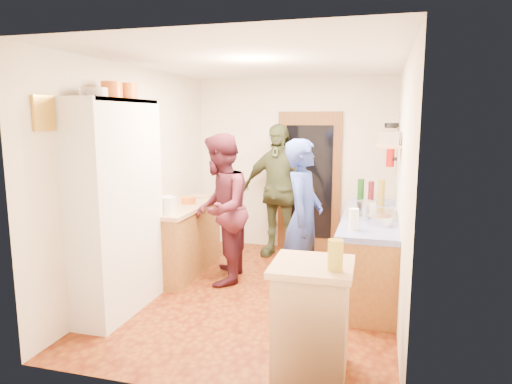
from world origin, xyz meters
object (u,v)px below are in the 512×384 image
at_px(person_hob, 306,219).
at_px(person_back, 279,191).
at_px(hutch_body, 117,208).
at_px(person_left, 224,209).
at_px(island_base, 311,322).
at_px(right_counter_base, 369,255).

relative_size(person_hob, person_back, 0.92).
xyz_separation_m(hutch_body, person_left, (0.76, 1.12, -0.18)).
bearing_deg(island_base, right_counter_base, 79.01).
height_order(person_hob, person_left, person_left).
distance_m(island_base, person_hob, 1.67).
distance_m(hutch_body, person_back, 2.61).
bearing_deg(hutch_body, person_back, 63.13).
relative_size(hutch_body, person_left, 1.20).
bearing_deg(island_base, hutch_body, 162.04).
bearing_deg(island_base, person_hob, 101.08).
height_order(right_counter_base, person_hob, person_hob).
height_order(hutch_body, person_back, hutch_body).
relative_size(hutch_body, person_hob, 1.23).
bearing_deg(right_counter_base, island_base, -100.99).
bearing_deg(right_counter_base, person_left, -173.99).
xyz_separation_m(island_base, person_hob, (-0.31, 1.58, 0.46)).
height_order(island_base, person_back, person_back).
relative_size(island_base, person_left, 0.47).
bearing_deg(island_base, person_left, 126.99).
distance_m(hutch_body, right_counter_base, 2.90).
relative_size(right_counter_base, person_hob, 1.23).
xyz_separation_m(right_counter_base, person_left, (-1.74, -0.18, 0.50)).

